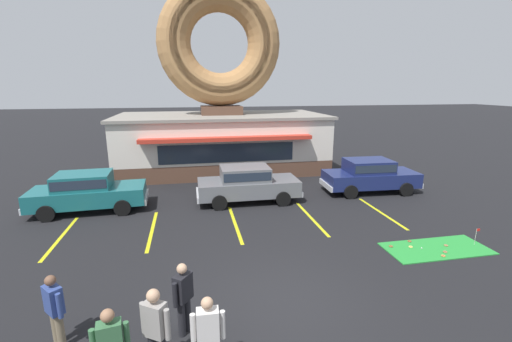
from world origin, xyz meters
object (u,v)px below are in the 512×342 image
Objects in this scene: pedestrian_leather_jacket_man at (156,329)px; trash_bin at (92,179)px; pedestrian_crossing_woman at (208,334)px; golf_ball at (422,248)px; pedestrian_hooded_kid at (55,308)px; putting_flag_pin at (477,233)px; car_navy at (370,174)px; car_teal at (87,191)px; pedestrian_blue_sweater_man at (183,296)px; car_grey at (247,183)px.

pedestrian_leather_jacket_man reaches higher than trash_bin.
pedestrian_crossing_woman is 1.63× the size of trash_bin.
pedestrian_hooded_kid reaches higher than golf_ball.
pedestrian_leather_jacket_man reaches higher than putting_flag_pin.
golf_ball is 8.52m from pedestrian_leather_jacket_man.
trash_bin is (-13.36, 3.09, -0.37)m from car_navy.
car_teal reaches higher than pedestrian_blue_sweater_man.
pedestrian_crossing_woman reaches higher than putting_flag_pin.
trash_bin is (-5.04, 12.64, -0.38)m from pedestrian_crossing_woman.
pedestrian_hooded_kid is 3.16m from pedestrian_crossing_woman.
car_grey is (-6.06, -0.28, 0.00)m from car_navy.
pedestrian_hooded_kid is (-9.74, -2.27, 0.79)m from golf_ball.
pedestrian_leather_jacket_man is at bearing -113.39° from pedestrian_blue_sweater_man.
car_teal is 1.00× the size of car_navy.
car_navy is 12.66m from pedestrian_crossing_woman.
pedestrian_hooded_kid is at bearing 177.66° from pedestrian_blue_sweater_man.
car_navy reaches higher than pedestrian_hooded_kid.
pedestrian_blue_sweater_man reaches higher than pedestrian_hooded_kid.
golf_ball is at bearing 13.12° from pedestrian_hooded_kid.
pedestrian_hooded_kid is at bearing 150.25° from pedestrian_leather_jacket_man.
pedestrian_crossing_woman is at bearing -68.25° from trash_bin.
golf_ball is 0.02× the size of pedestrian_leather_jacket_man.
pedestrian_leather_jacket_man is at bearing -69.19° from car_teal.
pedestrian_hooded_kid is (-5.13, -7.93, -0.03)m from car_grey.
pedestrian_blue_sweater_man is at bearing -2.34° from pedestrian_hooded_kid.
trash_bin is (-0.69, 3.29, -0.37)m from car_teal.
car_navy is at bearing 45.48° from pedestrian_leather_jacket_man.
trash_bin is (-4.16, 12.45, -0.46)m from pedestrian_leather_jacket_man.
trash_bin reaches higher than golf_ball.
car_navy is at bearing 43.54° from pedestrian_blue_sweater_man.
putting_flag_pin is 11.86m from pedestrian_hooded_kid.
pedestrian_hooded_kid is (-2.44, 0.10, -0.02)m from pedestrian_blue_sweater_man.
pedestrian_blue_sweater_man is at bearing 66.61° from pedestrian_leather_jacket_man.
trash_bin is at bearing 112.02° from pedestrian_blue_sweater_man.
car_teal is (-13.14, 5.81, 0.43)m from putting_flag_pin.
pedestrian_hooded_kid is at bearing -166.88° from golf_ball.
car_teal reaches higher than putting_flag_pin.
pedestrian_leather_jacket_man reaches higher than golf_ball.
pedestrian_crossing_woman is at bearing -152.32° from golf_ball.
pedestrian_hooded_kid is at bearing -122.88° from car_grey.
car_teal is at bearing 100.53° from pedestrian_hooded_kid.
car_teal is at bearing 152.91° from golf_ball.
pedestrian_crossing_woman is at bearing -65.01° from car_teal.
car_grey is 9.60m from pedestrian_leather_jacket_man.
car_grey is 8.06m from trash_bin.
putting_flag_pin is 9.48m from pedestrian_crossing_woman.
pedestrian_blue_sweater_man is 1.13m from pedestrian_leather_jacket_man.
pedestrian_blue_sweater_man is (3.93, -8.12, -0.00)m from car_teal.
car_teal is 9.79m from pedestrian_leather_jacket_man.
pedestrian_hooded_kid is at bearing 155.05° from pedestrian_crossing_woman.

